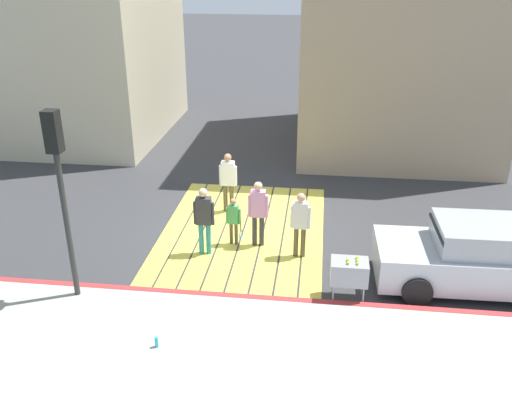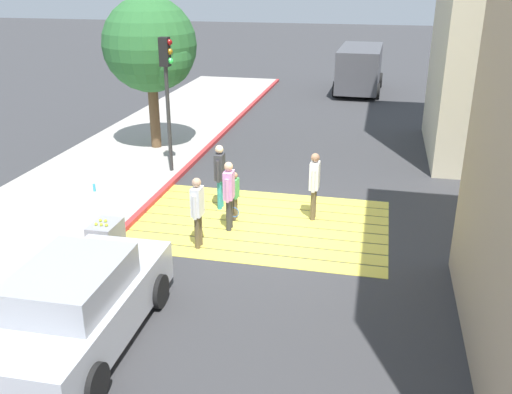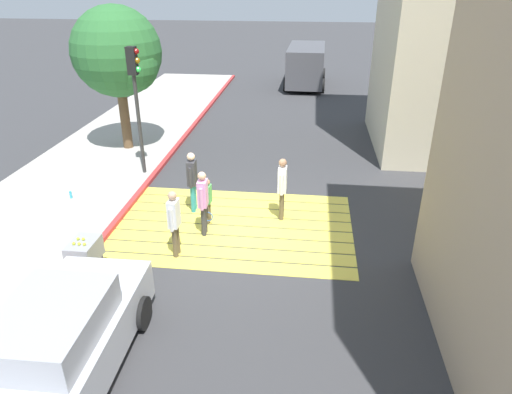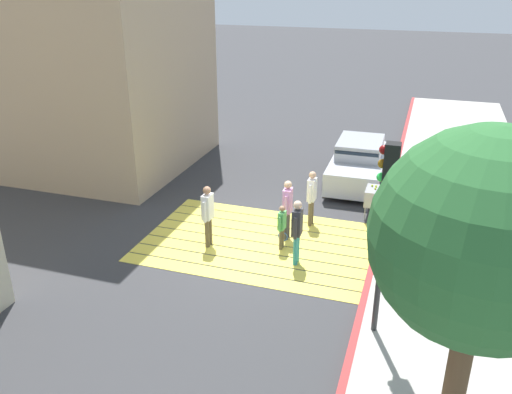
{
  "view_description": "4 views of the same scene",
  "coord_description": "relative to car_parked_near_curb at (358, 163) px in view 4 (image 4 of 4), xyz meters",
  "views": [
    {
      "loc": [
        -13.21,
        -1.98,
        6.92
      ],
      "look_at": [
        -0.52,
        -0.42,
        1.29
      ],
      "focal_mm": 38.52,
      "sensor_mm": 36.0,
      "label": 1
    },
    {
      "loc": [
        2.72,
        -12.86,
        6.02
      ],
      "look_at": [
        -0.06,
        -0.34,
        0.87
      ],
      "focal_mm": 39.45,
      "sensor_mm": 36.0,
      "label": 2
    },
    {
      "loc": [
        1.89,
        -10.91,
        6.24
      ],
      "look_at": [
        0.6,
        0.04,
        0.9
      ],
      "focal_mm": 32.47,
      "sensor_mm": 36.0,
      "label": 3
    },
    {
      "loc": [
        -4.09,
        12.65,
        7.14
      ],
      "look_at": [
        0.16,
        -0.31,
        1.26
      ],
      "focal_mm": 37.12,
      "sensor_mm": 36.0,
      "label": 4
    }
  ],
  "objects": [
    {
      "name": "ground_plane",
      "position": [
        2.0,
        5.54,
        -0.73
      ],
      "size": [
        120.0,
        120.0,
        0.0
      ],
      "primitive_type": "plane",
      "color": "#38383A"
    },
    {
      "name": "crosswalk_stripes",
      "position": [
        2.0,
        5.54,
        -0.73
      ],
      "size": [
        6.4,
        4.35,
        0.01
      ],
      "color": "#EAD64C",
      "rests_on": "ground"
    },
    {
      "name": "sidewalk_west",
      "position": [
        -3.6,
        5.54,
        -0.67
      ],
      "size": [
        4.8,
        40.0,
        0.12
      ],
      "primitive_type": "cube",
      "color": "#ADA8A0",
      "rests_on": "ground"
    },
    {
      "name": "curb_painted",
      "position": [
        -1.25,
        5.54,
        -0.67
      ],
      "size": [
        0.16,
        40.0,
        0.13
      ],
      "primitive_type": "cube",
      "color": "#BC3333",
      "rests_on": "ground"
    },
    {
      "name": "building_far_south",
      "position": [
        10.5,
        0.84,
        4.15
      ],
      "size": [
        8.0,
        7.04,
        9.76
      ],
      "color": "tan",
      "rests_on": "ground"
    },
    {
      "name": "car_parked_near_curb",
      "position": [
        0.0,
        0.0,
        0.0
      ],
      "size": [
        2.04,
        4.33,
        1.57
      ],
      "color": "silver",
      "rests_on": "ground"
    },
    {
      "name": "traffic_light_corner",
      "position": [
        -1.58,
        8.69,
        2.3
      ],
      "size": [
        0.39,
        0.28,
        4.24
      ],
      "color": "#2D2D2D",
      "rests_on": "ground"
    },
    {
      "name": "street_tree",
      "position": [
        -2.95,
        11.0,
        2.9
      ],
      "size": [
        3.2,
        3.2,
        5.32
      ],
      "color": "brown",
      "rests_on": "ground"
    },
    {
      "name": "tennis_ball_cart",
      "position": [
        -0.9,
        2.81,
        -0.04
      ],
      "size": [
        0.56,
        0.8,
        1.02
      ],
      "color": "#99999E",
      "rests_on": "ground"
    },
    {
      "name": "water_bottle",
      "position": [
        -3.12,
        6.45,
        -0.5
      ],
      "size": [
        0.07,
        0.07,
        0.22
      ],
      "primitive_type": "cylinder",
      "color": "#33A5BF",
      "rests_on": "sidewalk_west"
    },
    {
      "name": "pedestrian_adult_lead",
      "position": [
        1.29,
        5.04,
        0.3
      ],
      "size": [
        0.25,
        0.52,
        1.78
      ],
      "color": "#333338",
      "rests_on": "ground"
    },
    {
      "name": "pedestrian_adult_trailing",
      "position": [
        0.84,
        3.95,
        0.27
      ],
      "size": [
        0.23,
        0.5,
        1.72
      ],
      "color": "brown",
      "rests_on": "ground"
    },
    {
      "name": "pedestrian_adult_side",
      "position": [
        3.26,
        6.15,
        0.31
      ],
      "size": [
        0.23,
        0.52,
        1.79
      ],
      "color": "brown",
      "rests_on": "ground"
    },
    {
      "name": "pedestrian_teen_behind",
      "position": [
        0.7,
        6.31,
        0.31
      ],
      "size": [
        0.24,
        0.52,
        1.79
      ],
      "color": "teal",
      "rests_on": "ground"
    },
    {
      "name": "pedestrian_child_with_racket",
      "position": [
        1.28,
        5.67,
        -0.0
      ],
      "size": [
        0.29,
        0.4,
        1.3
      ],
      "color": "brown",
      "rests_on": "ground"
    }
  ]
}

